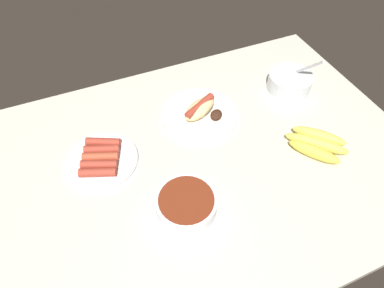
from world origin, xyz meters
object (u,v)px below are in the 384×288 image
banana_bunch (317,144)px  bowl_coleslaw (290,81)px  plate_sausages (101,159)px  bowl_chili (186,203)px  plate_hotdog_assembled (200,112)px

banana_bunch → bowl_coleslaw: 27.46cm
banana_bunch → plate_sausages: size_ratio=0.90×
bowl_chili → plate_sausages: bearing=125.1°
bowl_chili → bowl_coleslaw: (51.19, 30.17, 0.69)cm
banana_bunch → bowl_coleslaw: bearing=73.4°
bowl_chili → banana_bunch: (43.33, 3.89, -0.61)cm
bowl_chili → banana_bunch: 43.51cm
banana_bunch → bowl_coleslaw: size_ratio=1.25×
banana_bunch → plate_hotdog_assembled: bearing=135.4°
plate_hotdog_assembled → bowl_coleslaw: 34.13cm
bowl_chili → banana_bunch: bearing=5.1°
plate_hotdog_assembled → banana_bunch: (26.23, -25.87, 0.23)cm
bowl_chili → plate_sausages: bowl_chili is taller
banana_bunch → plate_sausages: 63.29cm
plate_hotdog_assembled → banana_bunch: plate_hotdog_assembled is taller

